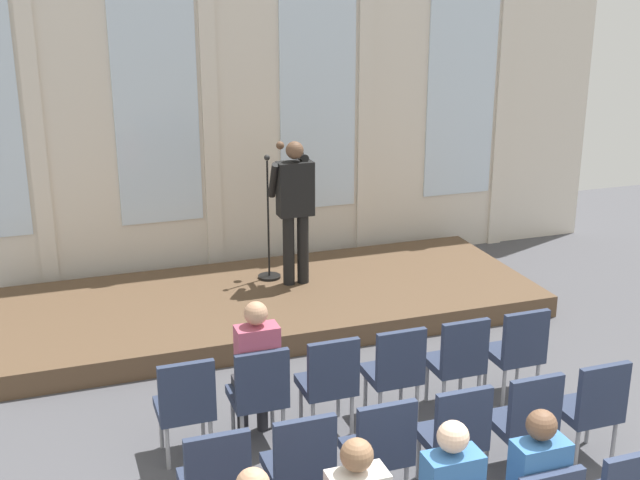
{
  "coord_description": "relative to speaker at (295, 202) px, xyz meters",
  "views": [
    {
      "loc": [
        -2.55,
        -3.56,
        3.96
      ],
      "look_at": [
        0.1,
        4.05,
        1.32
      ],
      "focal_mm": 47.34,
      "sensor_mm": 36.0,
      "label": 1
    }
  ],
  "objects": [
    {
      "name": "rear_partition",
      "position": [
        -0.3,
        1.3,
        0.82
      ],
      "size": [
        10.51,
        0.14,
        4.17
      ],
      "color": "silver",
      "rests_on": "ground"
    },
    {
      "name": "stage_platform",
      "position": [
        -0.33,
        -0.22,
        -1.15
      ],
      "size": [
        6.18,
        2.46,
        0.26
      ],
      "primitive_type": "cube",
      "color": "brown",
      "rests_on": "ground"
    },
    {
      "name": "speaker",
      "position": [
        0.0,
        0.0,
        0.0
      ],
      "size": [
        0.5,
        0.69,
        1.75
      ],
      "color": "black",
      "rests_on": "stage_platform"
    },
    {
      "name": "mic_stand",
      "position": [
        -0.26,
        0.27,
        -0.68
      ],
      "size": [
        0.28,
        0.28,
        1.55
      ],
      "color": "black",
      "rests_on": "stage_platform"
    },
    {
      "name": "chair_r0_c0",
      "position": [
        -1.9,
        -3.0,
        -0.74
      ],
      "size": [
        0.46,
        0.44,
        0.94
      ],
      "color": "#99999E",
      "rests_on": "ground"
    },
    {
      "name": "chair_r0_c1",
      "position": [
        -1.27,
        -3.0,
        -0.74
      ],
      "size": [
        0.46,
        0.44,
        0.94
      ],
      "color": "#99999E",
      "rests_on": "ground"
    },
    {
      "name": "audience_r0_c1",
      "position": [
        -1.27,
        -2.92,
        -0.54
      ],
      "size": [
        0.36,
        0.39,
        1.32
      ],
      "color": "#2D2D33",
      "rests_on": "ground"
    },
    {
      "name": "chair_r0_c2",
      "position": [
        -0.64,
        -3.0,
        -0.74
      ],
      "size": [
        0.46,
        0.44,
        0.94
      ],
      "color": "#99999E",
      "rests_on": "ground"
    },
    {
      "name": "chair_r0_c3",
      "position": [
        -0.02,
        -3.0,
        -0.74
      ],
      "size": [
        0.46,
        0.44,
        0.94
      ],
      "color": "#99999E",
      "rests_on": "ground"
    },
    {
      "name": "chair_r0_c4",
      "position": [
        0.61,
        -3.0,
        -0.74
      ],
      "size": [
        0.46,
        0.44,
        0.94
      ],
      "color": "#99999E",
      "rests_on": "ground"
    },
    {
      "name": "chair_r0_c5",
      "position": [
        1.24,
        -3.0,
        -0.74
      ],
      "size": [
        0.46,
        0.44,
        0.94
      ],
      "color": "#99999E",
      "rests_on": "ground"
    },
    {
      "name": "chair_r1_c0",
      "position": [
        -1.9,
        -4.13,
        -0.74
      ],
      "size": [
        0.46,
        0.44,
        0.94
      ],
      "color": "#99999E",
      "rests_on": "ground"
    },
    {
      "name": "chair_r1_c1",
      "position": [
        -1.27,
        -4.13,
        -0.74
      ],
      "size": [
        0.46,
        0.44,
        0.94
      ],
      "color": "#99999E",
      "rests_on": "ground"
    },
    {
      "name": "chair_r1_c2",
      "position": [
        -0.64,
        -4.13,
        -0.74
      ],
      "size": [
        0.46,
        0.44,
        0.94
      ],
      "color": "#99999E",
      "rests_on": "ground"
    },
    {
      "name": "chair_r1_c3",
      "position": [
        -0.02,
        -4.13,
        -0.74
      ],
      "size": [
        0.46,
        0.44,
        0.94
      ],
      "color": "#99999E",
      "rests_on": "ground"
    },
    {
      "name": "chair_r1_c4",
      "position": [
        0.61,
        -4.13,
        -0.74
      ],
      "size": [
        0.46,
        0.44,
        0.94
      ],
      "color": "#99999E",
      "rests_on": "ground"
    },
    {
      "name": "chair_r1_c5",
      "position": [
        1.24,
        -4.13,
        -0.74
      ],
      "size": [
        0.46,
        0.44,
        0.94
      ],
      "color": "#99999E",
      "rests_on": "ground"
    }
  ]
}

